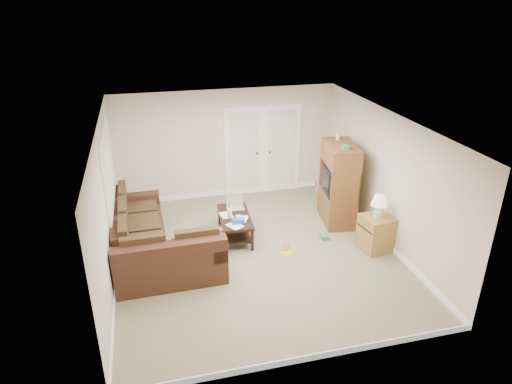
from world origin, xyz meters
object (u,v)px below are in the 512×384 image
object	(u,v)px
side_cabinet	(376,230)
sectional_sofa	(152,244)
coffee_table	(235,225)
tv_armoire	(338,183)

from	to	relation	value
side_cabinet	sectional_sofa	bearing A→B (deg)	162.28
coffee_table	side_cabinet	size ratio (longest dim) A/B	1.10
coffee_table	side_cabinet	world-z (taller)	side_cabinet
sectional_sofa	tv_armoire	size ratio (longest dim) A/B	1.54
sectional_sofa	coffee_table	distance (m)	1.67
coffee_table	tv_armoire	bearing A→B (deg)	8.73
sectional_sofa	tv_armoire	world-z (taller)	tv_armoire
coffee_table	side_cabinet	distance (m)	2.67
sectional_sofa	side_cabinet	world-z (taller)	side_cabinet
sectional_sofa	tv_armoire	xyz separation A→B (m)	(3.81, 0.63, 0.51)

